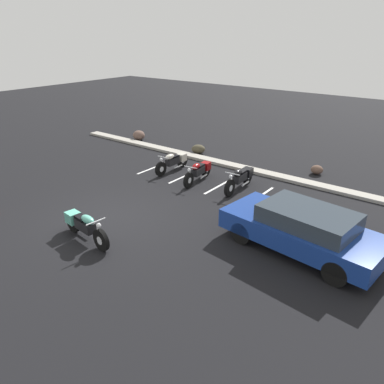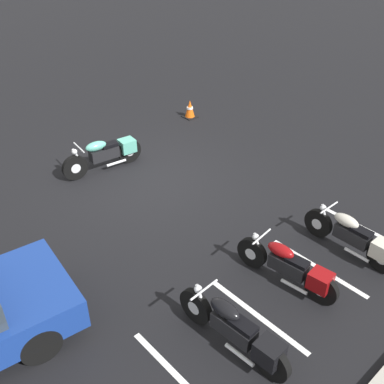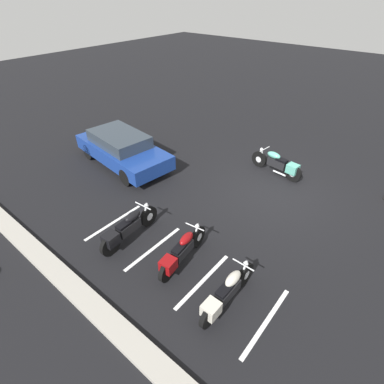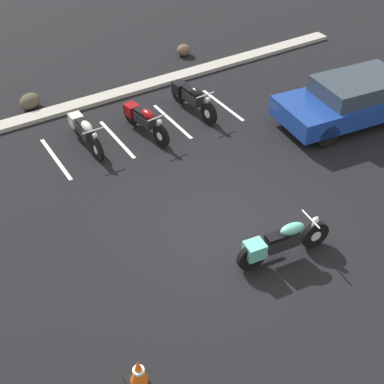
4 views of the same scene
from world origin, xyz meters
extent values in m
plane|color=black|center=(0.00, 0.00, 0.00)|extent=(60.00, 60.00, 0.00)
cylinder|color=black|center=(1.30, -1.29, 0.32)|extent=(0.65, 0.19, 0.64)
cylinder|color=silver|center=(1.30, -1.29, 0.32)|extent=(0.26, 0.15, 0.24)
cylinder|color=black|center=(-0.19, -1.11, 0.32)|extent=(0.65, 0.19, 0.64)
cylinder|color=silver|center=(-0.19, -1.11, 0.32)|extent=(0.26, 0.15, 0.24)
cube|color=black|center=(0.51, -1.19, 0.47)|extent=(0.76, 0.36, 0.29)
ellipsoid|color=#59B29E|center=(0.70, -1.21, 0.73)|extent=(0.57, 0.32, 0.23)
cube|color=black|center=(0.35, -1.17, 0.66)|extent=(0.45, 0.28, 0.08)
cube|color=#59B29E|center=(-0.14, -1.11, 0.49)|extent=(0.43, 0.39, 0.33)
cylinder|color=silver|center=(1.19, -1.27, 0.57)|extent=(0.26, 0.09, 0.52)
cylinder|color=silver|center=(1.13, -1.27, 0.82)|extent=(0.11, 0.60, 0.03)
sphere|color=silver|center=(1.26, -1.28, 0.75)|extent=(0.14, 0.14, 0.14)
cylinder|color=silver|center=(0.29, -1.03, 0.18)|extent=(0.54, 0.13, 0.07)
cylinder|color=black|center=(-1.25, 4.01, 0.30)|extent=(0.11, 0.60, 0.60)
cylinder|color=silver|center=(-1.25, 4.01, 0.30)|extent=(0.12, 0.23, 0.23)
cylinder|color=black|center=(-1.24, 5.43, 0.30)|extent=(0.11, 0.60, 0.60)
cylinder|color=silver|center=(-1.24, 5.43, 0.30)|extent=(0.12, 0.23, 0.23)
cube|color=black|center=(-1.25, 4.77, 0.44)|extent=(0.26, 0.70, 0.27)
ellipsoid|color=beige|center=(-1.25, 4.58, 0.69)|extent=(0.24, 0.51, 0.22)
cube|color=black|center=(-1.24, 4.92, 0.62)|extent=(0.22, 0.40, 0.07)
cube|color=beige|center=(-1.24, 5.38, 0.47)|extent=(0.33, 0.37, 0.31)
cylinder|color=silver|center=(-1.25, 4.12, 0.54)|extent=(0.06, 0.24, 0.49)
cylinder|color=silver|center=(-1.25, 4.18, 0.78)|extent=(0.57, 0.04, 0.03)
sphere|color=silver|center=(-1.25, 4.06, 0.70)|extent=(0.13, 0.13, 0.13)
cylinder|color=silver|center=(-1.12, 5.00, 0.17)|extent=(0.07, 0.50, 0.06)
cylinder|color=black|center=(0.44, 3.71, 0.30)|extent=(0.18, 0.61, 0.60)
cylinder|color=silver|center=(0.44, 3.71, 0.30)|extent=(0.14, 0.24, 0.23)
cylinder|color=black|center=(0.27, 5.12, 0.30)|extent=(0.18, 0.61, 0.60)
cylinder|color=silver|center=(0.27, 5.12, 0.30)|extent=(0.14, 0.24, 0.23)
cube|color=black|center=(0.35, 4.46, 0.44)|extent=(0.34, 0.72, 0.27)
ellipsoid|color=maroon|center=(0.37, 4.28, 0.69)|extent=(0.30, 0.54, 0.22)
cube|color=black|center=(0.33, 4.62, 0.62)|extent=(0.27, 0.43, 0.07)
cube|color=maroon|center=(0.28, 5.08, 0.47)|extent=(0.37, 0.40, 0.31)
cylinder|color=silver|center=(0.43, 3.82, 0.54)|extent=(0.08, 0.24, 0.49)
cylinder|color=silver|center=(0.42, 3.88, 0.78)|extent=(0.57, 0.10, 0.03)
sphere|color=silver|center=(0.44, 3.76, 0.71)|extent=(0.13, 0.13, 0.13)
cylinder|color=silver|center=(0.45, 4.70, 0.17)|extent=(0.12, 0.51, 0.06)
cylinder|color=black|center=(2.12, 3.98, 0.32)|extent=(0.15, 0.64, 0.63)
cylinder|color=silver|center=(2.12, 3.98, 0.32)|extent=(0.14, 0.25, 0.24)
cylinder|color=black|center=(2.03, 5.47, 0.32)|extent=(0.15, 0.64, 0.63)
cylinder|color=silver|center=(2.03, 5.47, 0.32)|extent=(0.14, 0.25, 0.24)
cube|color=black|center=(2.07, 4.77, 0.46)|extent=(0.31, 0.75, 0.29)
ellipsoid|color=black|center=(2.09, 4.58, 0.72)|extent=(0.28, 0.55, 0.23)
cube|color=black|center=(2.07, 4.94, 0.65)|extent=(0.26, 0.44, 0.08)
cube|color=black|center=(2.04, 5.42, 0.49)|extent=(0.37, 0.40, 0.33)
cylinder|color=silver|center=(2.12, 4.10, 0.57)|extent=(0.07, 0.25, 0.51)
cylinder|color=silver|center=(2.11, 4.15, 0.82)|extent=(0.60, 0.07, 0.03)
sphere|color=silver|center=(2.12, 4.03, 0.74)|extent=(0.13, 0.13, 0.13)
cylinder|color=silver|center=(2.19, 5.02, 0.17)|extent=(0.10, 0.53, 0.07)
cylinder|color=black|center=(4.16, 1.39, 0.32)|extent=(0.66, 0.29, 0.64)
cylinder|color=black|center=(4.34, 2.96, 0.32)|extent=(0.66, 0.29, 0.64)
cylinder|color=black|center=(6.89, 1.06, 0.32)|extent=(0.66, 0.29, 0.64)
cylinder|color=black|center=(7.07, 2.63, 0.32)|extent=(0.66, 0.29, 0.64)
cube|color=navy|center=(5.61, 2.01, 0.56)|extent=(4.48, 2.29, 0.55)
cube|color=#2D3842|center=(5.76, 1.99, 1.06)|extent=(2.57, 1.79, 0.45)
cube|color=#A8A399|center=(0.00, 6.80, 0.06)|extent=(18.00, 0.50, 0.12)
cube|color=white|center=(-2.19, 4.62, 0.00)|extent=(0.10, 2.10, 0.00)
cube|color=white|center=(-0.44, 4.62, 0.00)|extent=(0.10, 2.10, 0.00)
cube|color=white|center=(1.30, 4.62, 0.00)|extent=(0.10, 2.10, 0.00)
cube|color=white|center=(3.04, 4.62, 0.00)|extent=(0.10, 2.10, 0.00)
camera|label=1|loc=(8.64, -6.81, 5.56)|focal=35.00mm
camera|label=2|loc=(5.56, 7.69, 5.88)|focal=42.00mm
camera|label=3|loc=(-3.29, 8.50, 6.06)|focal=28.00mm
camera|label=4|loc=(-5.13, -6.80, 8.04)|focal=50.00mm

